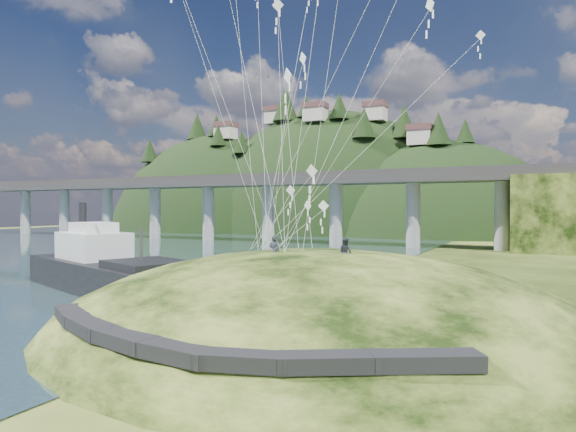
% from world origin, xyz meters
% --- Properties ---
extents(ground, '(320.00, 320.00, 0.00)m').
position_xyz_m(ground, '(0.00, 0.00, 0.00)').
color(ground, black).
rests_on(ground, ground).
extents(grass_hill, '(36.00, 32.00, 13.00)m').
position_xyz_m(grass_hill, '(8.00, 2.00, -1.50)').
color(grass_hill, black).
rests_on(grass_hill, ground).
extents(footpath, '(22.29, 5.84, 0.83)m').
position_xyz_m(footpath, '(7.46, -9.74, 2.08)').
color(footpath, black).
rests_on(footpath, ground).
extents(bridge, '(160.00, 11.00, 15.00)m').
position_xyz_m(bridge, '(-26.46, 70.07, 9.70)').
color(bridge, '#2D2B2B').
rests_on(bridge, ground).
extents(far_ridge, '(153.00, 70.00, 94.50)m').
position_xyz_m(far_ridge, '(-43.58, 122.17, -7.44)').
color(far_ridge, black).
rests_on(far_ridge, ground).
extents(work_barge, '(23.85, 14.09, 8.09)m').
position_xyz_m(work_barge, '(-15.13, 7.45, 2.03)').
color(work_barge, black).
rests_on(work_barge, ground).
extents(wooden_dock, '(15.24, 8.11, 1.11)m').
position_xyz_m(wooden_dock, '(-4.92, 6.70, 0.49)').
color(wooden_dock, '#371B16').
rests_on(wooden_dock, ground).
extents(kite_flyers, '(5.25, 1.48, 1.91)m').
position_xyz_m(kite_flyers, '(8.14, 1.36, 5.84)').
color(kite_flyers, '#242630').
rests_on(kite_flyers, ground).
extents(kite_swarm, '(18.41, 17.24, 21.28)m').
position_xyz_m(kite_swarm, '(6.02, 3.21, 19.22)').
color(kite_swarm, white).
rests_on(kite_swarm, ground).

